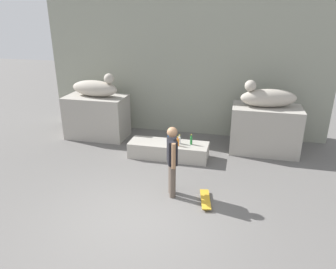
{
  "coord_description": "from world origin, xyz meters",
  "views": [
    {
      "loc": [
        1.91,
        -5.2,
        3.97
      ],
      "look_at": [
        0.22,
        2.02,
        1.1
      ],
      "focal_mm": 33.89,
      "sensor_mm": 36.0,
      "label": 1
    }
  ],
  "objects_px": {
    "bottle_clear": "(179,140)",
    "bottle_blue": "(169,137)",
    "bottle_green": "(191,140)",
    "skateboard": "(205,199)",
    "statue_reclining_right": "(267,97)",
    "statue_reclining_left": "(96,88)",
    "bottle_orange": "(178,142)",
    "skater": "(172,159)"
  },
  "relations": [
    {
      "from": "bottle_clear",
      "to": "bottle_blue",
      "type": "xyz_separation_m",
      "value": [
        -0.33,
        0.1,
        0.03
      ]
    },
    {
      "from": "bottle_green",
      "to": "bottle_blue",
      "type": "bearing_deg",
      "value": 173.07
    },
    {
      "from": "skateboard",
      "to": "bottle_clear",
      "type": "bearing_deg",
      "value": -165.38
    },
    {
      "from": "statue_reclining_right",
      "to": "bottle_blue",
      "type": "height_order",
      "value": "statue_reclining_right"
    },
    {
      "from": "statue_reclining_left",
      "to": "bottle_blue",
      "type": "height_order",
      "value": "statue_reclining_left"
    },
    {
      "from": "bottle_green",
      "to": "bottle_blue",
      "type": "relative_size",
      "value": 0.92
    },
    {
      "from": "statue_reclining_right",
      "to": "statue_reclining_left",
      "type": "bearing_deg",
      "value": -10.89
    },
    {
      "from": "statue_reclining_right",
      "to": "bottle_orange",
      "type": "height_order",
      "value": "statue_reclining_right"
    },
    {
      "from": "skater",
      "to": "skateboard",
      "type": "xyz_separation_m",
      "value": [
        0.79,
        -0.13,
        -0.86
      ]
    },
    {
      "from": "bottle_orange",
      "to": "bottle_blue",
      "type": "bearing_deg",
      "value": 139.94
    },
    {
      "from": "statue_reclining_right",
      "to": "skater",
      "type": "xyz_separation_m",
      "value": [
        -2.13,
        -3.04,
        -0.77
      ]
    },
    {
      "from": "skateboard",
      "to": "bottle_orange",
      "type": "xyz_separation_m",
      "value": [
        -1.03,
        1.95,
        0.5
      ]
    },
    {
      "from": "statue_reclining_left",
      "to": "skateboard",
      "type": "xyz_separation_m",
      "value": [
        4.0,
        -3.17,
        -1.62
      ]
    },
    {
      "from": "statue_reclining_left",
      "to": "bottle_orange",
      "type": "height_order",
      "value": "statue_reclining_left"
    },
    {
      "from": "bottle_blue",
      "to": "bottle_green",
      "type": "bearing_deg",
      "value": -6.93
    },
    {
      "from": "statue_reclining_right",
      "to": "skateboard",
      "type": "xyz_separation_m",
      "value": [
        -1.33,
        -3.17,
        -1.62
      ]
    },
    {
      "from": "bottle_blue",
      "to": "skater",
      "type": "bearing_deg",
      "value": -75.23
    },
    {
      "from": "statue_reclining_right",
      "to": "bottle_orange",
      "type": "distance_m",
      "value": 2.88
    },
    {
      "from": "skater",
      "to": "bottle_clear",
      "type": "height_order",
      "value": "skater"
    },
    {
      "from": "statue_reclining_left",
      "to": "bottle_green",
      "type": "xyz_separation_m",
      "value": [
        3.32,
        -1.03,
        -1.11
      ]
    },
    {
      "from": "skater",
      "to": "bottle_orange",
      "type": "distance_m",
      "value": 1.88
    },
    {
      "from": "skater",
      "to": "bottle_blue",
      "type": "relative_size",
      "value": 5.11
    },
    {
      "from": "skateboard",
      "to": "bottle_blue",
      "type": "bearing_deg",
      "value": -159.81
    },
    {
      "from": "statue_reclining_left",
      "to": "bottle_blue",
      "type": "distance_m",
      "value": 3.03
    },
    {
      "from": "bottle_green",
      "to": "bottle_blue",
      "type": "xyz_separation_m",
      "value": [
        -0.66,
        0.08,
        0.01
      ]
    },
    {
      "from": "bottle_orange",
      "to": "bottle_clear",
      "type": "relative_size",
      "value": 1.06
    },
    {
      "from": "skateboard",
      "to": "bottle_green",
      "type": "height_order",
      "value": "bottle_green"
    },
    {
      "from": "skateboard",
      "to": "bottle_clear",
      "type": "xyz_separation_m",
      "value": [
        -1.02,
        2.12,
        0.49
      ]
    },
    {
      "from": "bottle_blue",
      "to": "bottle_clear",
      "type": "bearing_deg",
      "value": -17.09
    },
    {
      "from": "statue_reclining_left",
      "to": "bottle_blue",
      "type": "relative_size",
      "value": 5.06
    },
    {
      "from": "statue_reclining_left",
      "to": "skateboard",
      "type": "distance_m",
      "value": 5.36
    },
    {
      "from": "statue_reclining_right",
      "to": "skateboard",
      "type": "height_order",
      "value": "statue_reclining_right"
    },
    {
      "from": "bottle_green",
      "to": "bottle_clear",
      "type": "bearing_deg",
      "value": -176.58
    },
    {
      "from": "skateboard",
      "to": "bottle_orange",
      "type": "height_order",
      "value": "bottle_orange"
    },
    {
      "from": "skater",
      "to": "statue_reclining_right",
      "type": "bearing_deg",
      "value": 124.92
    },
    {
      "from": "bottle_green",
      "to": "bottle_blue",
      "type": "distance_m",
      "value": 0.67
    },
    {
      "from": "skater",
      "to": "statue_reclining_left",
      "type": "bearing_deg",
      "value": -153.6
    },
    {
      "from": "statue_reclining_right",
      "to": "bottle_orange",
      "type": "xyz_separation_m",
      "value": [
        -2.36,
        -1.21,
        -1.12
      ]
    },
    {
      "from": "skater",
      "to": "bottle_blue",
      "type": "xyz_separation_m",
      "value": [
        -0.55,
        2.09,
        -0.33
      ]
    },
    {
      "from": "skater",
      "to": "bottle_clear",
      "type": "relative_size",
      "value": 6.28
    },
    {
      "from": "skater",
      "to": "skateboard",
      "type": "height_order",
      "value": "skater"
    },
    {
      "from": "statue_reclining_left",
      "to": "skater",
      "type": "bearing_deg",
      "value": -37.14
    }
  ]
}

